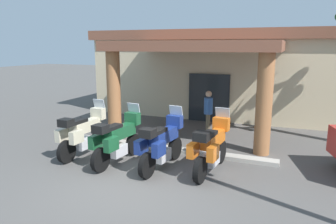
{
  "coord_description": "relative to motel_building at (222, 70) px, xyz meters",
  "views": [
    {
      "loc": [
        3.59,
        -6.33,
        3.3
      ],
      "look_at": [
        -0.23,
        2.91,
        1.2
      ],
      "focal_mm": 33.94,
      "sensor_mm": 36.0,
      "label": 1
    }
  ],
  "objects": [
    {
      "name": "ground_plane",
      "position": [
        0.06,
        -9.73,
        -2.06
      ],
      "size": [
        80.0,
        80.0,
        0.0
      ],
      "primitive_type": "plane",
      "color": "#514F4C"
    },
    {
      "name": "motel_building",
      "position": [
        0.0,
        0.0,
        0.0
      ],
      "size": [
        12.17,
        10.13,
        4.0
      ],
      "rotation": [
        0.0,
        0.0,
        0.02
      ],
      "color": "beige",
      "rests_on": "ground_plane"
    },
    {
      "name": "motorcycle_cream",
      "position": [
        -2.3,
        -8.45,
        -1.36
      ],
      "size": [
        0.72,
        2.21,
        1.61
      ],
      "rotation": [
        0.0,
        0.0,
        1.53
      ],
      "color": "black",
      "rests_on": "ground_plane"
    },
    {
      "name": "motorcycle_green",
      "position": [
        -0.98,
        -8.64,
        -1.36
      ],
      "size": [
        0.74,
        2.21,
        1.61
      ],
      "rotation": [
        0.0,
        0.0,
        1.47
      ],
      "color": "black",
      "rests_on": "ground_plane"
    },
    {
      "name": "motorcycle_blue",
      "position": [
        0.34,
        -8.53,
        -1.36
      ],
      "size": [
        0.74,
        2.21,
        1.61
      ],
      "rotation": [
        0.0,
        0.0,
        1.47
      ],
      "color": "black",
      "rests_on": "ground_plane"
    },
    {
      "name": "motorcycle_orange",
      "position": [
        1.66,
        -8.3,
        -1.36
      ],
      "size": [
        0.74,
        2.21,
        1.61
      ],
      "rotation": [
        0.0,
        0.0,
        1.48
      ],
      "color": "black",
      "rests_on": "ground_plane"
    },
    {
      "name": "pedestrian",
      "position": [
        0.66,
        -4.97,
        -1.08
      ],
      "size": [
        0.32,
        0.53,
        1.69
      ],
      "rotation": [
        0.0,
        0.0,
        0.14
      ],
      "color": "brown",
      "rests_on": "ground_plane"
    },
    {
      "name": "curb_strip",
      "position": [
        -0.32,
        -7.1,
        -2.0
      ],
      "size": [
        7.28,
        0.36,
        0.12
      ],
      "primitive_type": "cube",
      "color": "#ADA89E",
      "rests_on": "ground_plane"
    }
  ]
}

